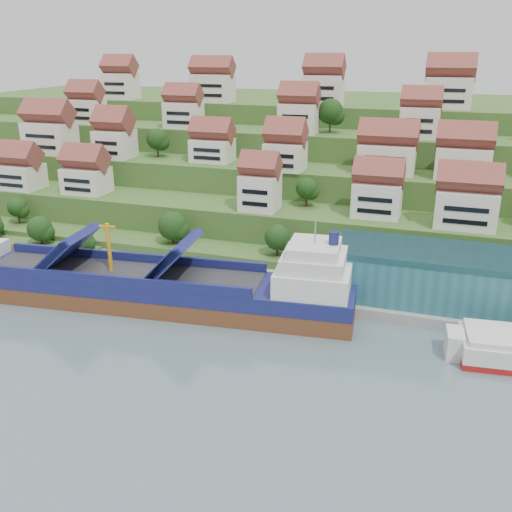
% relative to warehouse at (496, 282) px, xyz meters
% --- Properties ---
extents(ground, '(300.00, 300.00, 0.00)m').
position_rel_warehouse_xyz_m(ground, '(-52.00, -17.00, -7.20)').
color(ground, slate).
rests_on(ground, ground).
extents(quay, '(180.00, 14.00, 2.20)m').
position_rel_warehouse_xyz_m(quay, '(-32.00, -2.00, -6.10)').
color(quay, gray).
rests_on(quay, ground).
extents(hillside, '(260.00, 128.00, 31.00)m').
position_rel_warehouse_xyz_m(hillside, '(-52.00, 86.55, 3.46)').
color(hillside, '#2D4C1E').
rests_on(hillside, ground).
extents(hillside_village, '(157.33, 62.78, 28.96)m').
position_rel_warehouse_xyz_m(hillside_village, '(-50.21, 44.45, 17.35)').
color(hillside_village, silver).
rests_on(hillside_village, ground).
extents(hillside_trees, '(143.46, 62.58, 31.58)m').
position_rel_warehouse_xyz_m(hillside_trees, '(-64.05, 24.65, 8.58)').
color(hillside_trees, '#1B3F15').
rests_on(hillside_trees, ground).
extents(warehouse, '(60.00, 15.00, 10.00)m').
position_rel_warehouse_xyz_m(warehouse, '(0.00, 0.00, 0.00)').
color(warehouse, '#27616A').
rests_on(warehouse, quay).
extents(flagpole, '(1.28, 0.16, 8.00)m').
position_rel_warehouse_xyz_m(flagpole, '(-33.89, -7.00, -0.32)').
color(flagpole, gray).
rests_on(flagpole, quay).
extents(cargo_ship, '(87.73, 22.20, 19.37)m').
position_rel_warehouse_xyz_m(cargo_ship, '(-64.71, -15.28, -3.59)').
color(cargo_ship, '#5A321B').
rests_on(cargo_ship, ground).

